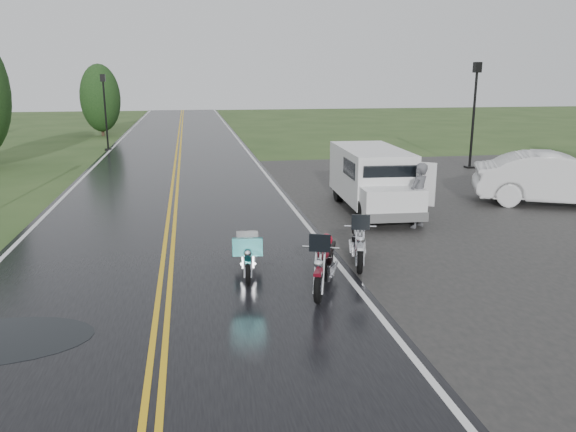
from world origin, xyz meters
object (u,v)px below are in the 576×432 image
(motorcycle_red, at_px, (319,273))
(person_at_van, at_px, (418,196))
(lamp_post_far_left, at_px, (105,112))
(van_white, at_px, (362,191))
(sedan_white, at_px, (557,180))
(lamp_post_far_right, at_px, (474,116))
(motorcycle_teal, at_px, (248,261))
(motorcycle_silver, at_px, (360,248))

(motorcycle_red, xyz_separation_m, person_at_van, (3.96, 4.86, 0.27))
(lamp_post_far_left, bearing_deg, person_at_van, -60.32)
(van_white, distance_m, sedan_white, 7.17)
(motorcycle_red, xyz_separation_m, lamp_post_far_right, (10.42, 14.23, 1.75))
(motorcycle_red, bearing_deg, van_white, 85.98)
(van_white, bearing_deg, person_at_van, -17.75)
(motorcycle_teal, height_order, person_at_van, person_at_van)
(motorcycle_red, height_order, van_white, van_white)
(motorcycle_silver, xyz_separation_m, lamp_post_far_left, (-8.01, 22.34, 1.51))
(motorcycle_red, distance_m, person_at_van, 6.28)
(motorcycle_teal, xyz_separation_m, sedan_white, (10.74, 5.62, 0.29))
(motorcycle_red, relative_size, person_at_van, 1.20)
(motorcycle_red, bearing_deg, motorcycle_silver, 69.56)
(sedan_white, height_order, lamp_post_far_left, lamp_post_far_left)
(lamp_post_far_right, bearing_deg, sedan_white, -96.64)
(motorcycle_red, distance_m, sedan_white, 11.70)
(motorcycle_teal, bearing_deg, motorcycle_red, -37.83)
(motorcycle_teal, distance_m, person_at_van, 6.36)
(motorcycle_red, relative_size, motorcycle_teal, 1.14)
(motorcycle_red, xyz_separation_m, motorcycle_teal, (-1.19, 1.14, -0.08))
(motorcycle_silver, relative_size, person_at_van, 1.17)
(person_at_van, distance_m, lamp_post_far_right, 11.48)
(motorcycle_red, relative_size, sedan_white, 0.42)
(motorcycle_silver, bearing_deg, lamp_post_far_left, 124.07)
(motorcycle_teal, relative_size, sedan_white, 0.37)
(motorcycle_silver, height_order, person_at_van, person_at_van)
(sedan_white, distance_m, lamp_post_far_left, 23.59)
(motorcycle_teal, bearing_deg, motorcycle_silver, 11.87)
(van_white, height_order, lamp_post_far_right, lamp_post_far_right)
(motorcycle_silver, bearing_deg, person_at_van, 66.11)
(motorcycle_red, relative_size, van_white, 0.43)
(motorcycle_teal, bearing_deg, van_white, 55.17)
(motorcycle_red, distance_m, lamp_post_far_right, 17.73)
(motorcycle_teal, distance_m, lamp_post_far_right, 17.59)
(motorcycle_teal, xyz_separation_m, motorcycle_silver, (2.40, 0.24, 0.07))
(motorcycle_red, relative_size, motorcycle_silver, 1.02)
(van_white, xyz_separation_m, lamp_post_far_left, (-9.30, 18.32, 1.14))
(motorcycle_silver, bearing_deg, sedan_white, 47.16)
(motorcycle_teal, distance_m, van_white, 5.66)
(motorcycle_silver, bearing_deg, lamp_post_far_right, 68.74)
(lamp_post_far_right, bearing_deg, person_at_van, -124.59)
(sedan_white, bearing_deg, motorcycle_teal, 140.81)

